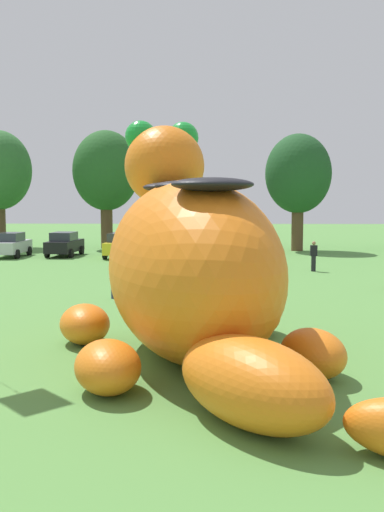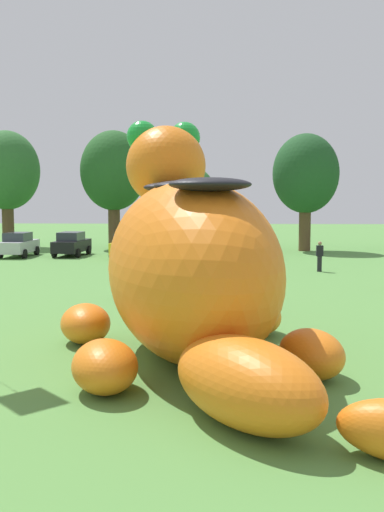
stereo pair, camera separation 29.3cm
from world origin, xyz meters
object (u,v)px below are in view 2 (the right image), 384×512
object	(u,v)px
spectator_mid_field	(177,281)
spectator_by_cars	(320,257)
car_yellow	(128,245)
box_truck	(222,234)
giant_inflatable_creature	(191,267)
car_silver	(19,245)
car_black	(72,244)
spectator_wandering	(118,278)

from	to	relation	value
spectator_mid_field	spectator_by_cars	xyz separation A→B (m)	(7.32, 10.38, 0.00)
car_yellow	box_truck	distance (m)	6.80
box_truck	giant_inflatable_creature	bearing A→B (deg)	-91.94
car_yellow	spectator_mid_field	size ratio (longest dim) A/B	2.47
giant_inflatable_creature	car_silver	world-z (taller)	giant_inflatable_creature
car_black	spectator_wandering	distance (m)	19.03
car_yellow	box_truck	xyz separation A→B (m)	(6.60, 1.44, 0.74)
giant_inflatable_creature	car_yellow	size ratio (longest dim) A/B	2.81
giant_inflatable_creature	box_truck	size ratio (longest dim) A/B	1.85
car_silver	box_truck	distance (m)	14.48
spectator_wandering	spectator_mid_field	bearing A→B (deg)	-19.62
giant_inflatable_creature	spectator_by_cars	bearing A→B (deg)	71.19
car_silver	car_yellow	bearing A→B (deg)	-1.58
spectator_mid_field	spectator_by_cars	distance (m)	12.70
spectator_by_cars	spectator_mid_field	bearing A→B (deg)	-125.19
car_black	giant_inflatable_creature	bearing A→B (deg)	-70.05
car_black	car_silver	bearing A→B (deg)	-168.88
car_black	box_truck	bearing A→B (deg)	2.73
giant_inflatable_creature	car_silver	size ratio (longest dim) A/B	2.86
car_silver	car_black	distance (m)	3.68
car_silver	spectator_by_cars	bearing A→B (deg)	-21.30
box_truck	car_black	bearing A→B (deg)	-177.27
spectator_wandering	car_black	bearing A→B (deg)	109.60
giant_inflatable_creature	spectator_mid_field	distance (m)	8.52
car_black	car_yellow	distance (m)	4.29
spectator_wandering	giant_inflatable_creature	bearing A→B (deg)	-69.36
car_yellow	spectator_mid_field	distance (m)	18.51
car_silver	box_truck	xyz separation A→B (m)	(14.41, 1.22, 0.74)
car_silver	spectator_by_cars	xyz separation A→B (m)	(19.84, -7.73, -0.01)
giant_inflatable_creature	car_black	world-z (taller)	giant_inflatable_creature
car_black	spectator_wandering	size ratio (longest dim) A/B	2.47
spectator_mid_field	car_silver	bearing A→B (deg)	124.64
car_silver	spectator_wandering	xyz separation A→B (m)	(10.00, -17.22, -0.01)
car_silver	car_black	size ratio (longest dim) A/B	0.98
car_silver	car_black	world-z (taller)	same
spectator_by_cars	spectator_wandering	distance (m)	13.67
car_black	car_yellow	xyz separation A→B (m)	(4.19, -0.92, 0.00)
box_truck	spectator_wandering	bearing A→B (deg)	-103.45
giant_inflatable_creature	car_silver	xyz separation A→B (m)	(-13.47, 26.44, -1.53)
car_yellow	spectator_mid_field	bearing A→B (deg)	-75.25
car_silver	spectator_wandering	world-z (taller)	car_silver
car_yellow	spectator_by_cars	world-z (taller)	car_yellow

